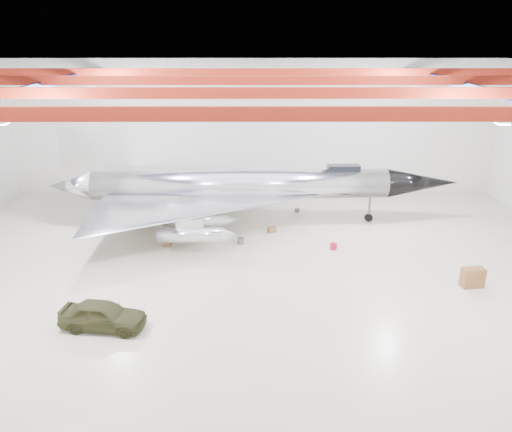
{
  "coord_description": "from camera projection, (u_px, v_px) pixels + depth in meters",
  "views": [
    {
      "loc": [
        0.1,
        -25.89,
        13.03
      ],
      "look_at": [
        0.18,
        2.0,
        2.64
      ],
      "focal_mm": 35.0,
      "sensor_mm": 36.0,
      "label": 1
    }
  ],
  "objects": [
    {
      "name": "floor",
      "position": [
        253.0,
        271.0,
        28.81
      ],
      "size": [
        40.0,
        40.0,
        0.0
      ],
      "primitive_type": "plane",
      "color": "beige",
      "rests_on": "ground"
    },
    {
      "name": "wall_back",
      "position": [
        253.0,
        128.0,
        40.95
      ],
      "size": [
        40.0,
        0.0,
        40.0
      ],
      "primitive_type": "plane",
      "rotation": [
        1.57,
        0.0,
        0.0
      ],
      "color": "silver",
      "rests_on": "floor"
    },
    {
      "name": "ceiling",
      "position": [
        253.0,
        74.0,
        24.97
      ],
      "size": [
        40.0,
        40.0,
        0.0
      ],
      "primitive_type": "plane",
      "rotation": [
        3.14,
        0.0,
        0.0
      ],
      "color": "#0A0F38",
      "rests_on": "wall_back"
    },
    {
      "name": "ceiling_structure",
      "position": [
        253.0,
        88.0,
        25.21
      ],
      "size": [
        39.5,
        29.5,
        1.08
      ],
      "color": "maroon",
      "rests_on": "ceiling"
    },
    {
      "name": "jet_aircraft",
      "position": [
        240.0,
        189.0,
        35.12
      ],
      "size": [
        28.89,
        16.94,
        7.88
      ],
      "rotation": [
        0.0,
        0.0,
        0.03
      ],
      "color": "silver",
      "rests_on": "floor"
    },
    {
      "name": "jeep",
      "position": [
        103.0,
        315.0,
        23.05
      ],
      "size": [
        4.16,
        2.13,
        1.36
      ],
      "primitive_type": "imported",
      "rotation": [
        0.0,
        0.0,
        1.43
      ],
      "color": "#313219",
      "rests_on": "floor"
    },
    {
      "name": "desk",
      "position": [
        473.0,
        278.0,
        26.84
      ],
      "size": [
        1.27,
        0.77,
        1.09
      ],
      "primitive_type": "cube",
      "rotation": [
        0.0,
        0.0,
        0.16
      ],
      "color": "brown",
      "rests_on": "floor"
    },
    {
      "name": "crate_ply",
      "position": [
        167.0,
        244.0,
        32.08
      ],
      "size": [
        0.52,
        0.44,
        0.32
      ],
      "primitive_type": "cube",
      "rotation": [
        0.0,
        0.0,
        -0.16
      ],
      "color": "olive",
      "rests_on": "floor"
    },
    {
      "name": "toolbox_red",
      "position": [
        199.0,
        212.0,
        37.64
      ],
      "size": [
        0.61,
        0.55,
        0.35
      ],
      "primitive_type": "cube",
      "rotation": [
        0.0,
        0.0,
        -0.34
      ],
      "color": "#A91025",
      "rests_on": "floor"
    },
    {
      "name": "engine_drum",
      "position": [
        241.0,
        241.0,
        32.42
      ],
      "size": [
        0.44,
        0.44,
        0.39
      ],
      "primitive_type": "cylinder",
      "rotation": [
        0.0,
        0.0,
        0.02
      ],
      "color": "#59595B",
      "rests_on": "floor"
    },
    {
      "name": "parts_bin",
      "position": [
        272.0,
        230.0,
        34.27
      ],
      "size": [
        0.65,
        0.59,
        0.37
      ],
      "primitive_type": "cube",
      "rotation": [
        0.0,
        0.0,
        0.38
      ],
      "color": "olive",
      "rests_on": "floor"
    },
    {
      "name": "crate_small",
      "position": [
        182.0,
        232.0,
        34.05
      ],
      "size": [
        0.39,
        0.31,
        0.27
      ],
      "primitive_type": "cube",
      "rotation": [
        0.0,
        0.0,
        0.02
      ],
      "color": "#59595B",
      "rests_on": "floor"
    },
    {
      "name": "tool_chest",
      "position": [
        334.0,
        246.0,
        31.59
      ],
      "size": [
        0.5,
        0.5,
        0.39
      ],
      "primitive_type": "cylinder",
      "rotation": [
        0.0,
        0.0,
        -0.15
      ],
      "color": "#A91025",
      "rests_on": "floor"
    },
    {
      "name": "oil_barrel",
      "position": [
        206.0,
        232.0,
        33.91
      ],
      "size": [
        0.58,
        0.52,
        0.34
      ],
      "primitive_type": "cube",
      "rotation": [
        0.0,
        0.0,
        0.34
      ],
      "color": "olive",
      "rests_on": "floor"
    },
    {
      "name": "spares_box",
      "position": [
        297.0,
        210.0,
        38.1
      ],
      "size": [
        0.39,
        0.39,
        0.31
      ],
      "primitive_type": "cylinder",
      "rotation": [
        0.0,
        0.0,
        -0.14
      ],
      "color": "#59595B",
      "rests_on": "floor"
    }
  ]
}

